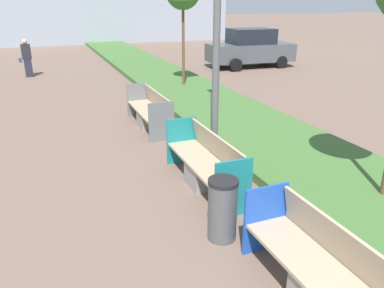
{
  "coord_description": "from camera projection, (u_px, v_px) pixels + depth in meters",
  "views": [
    {
      "loc": [
        -1.53,
        1.18,
        3.11
      ],
      "look_at": [
        0.9,
        7.27,
        0.6
      ],
      "focal_mm": 35.0,
      "sensor_mm": 36.0,
      "label": 1
    }
  ],
  "objects": [
    {
      "name": "bench_teal_frame",
      "position": [
        206.0,
        166.0,
        6.64
      ],
      "size": [
        0.65,
        2.29,
        0.94
      ],
      "color": "gray",
      "rests_on": "ground"
    },
    {
      "name": "parked_car_distant",
      "position": [
        250.0,
        48.0,
        18.53
      ],
      "size": [
        4.31,
        2.03,
        1.86
      ],
      "rotation": [
        0.0,
        0.0,
        -0.07
      ],
      "color": "#474C51",
      "rests_on": "ground"
    },
    {
      "name": "bench_grey_frame",
      "position": [
        150.0,
        113.0,
        9.76
      ],
      "size": [
        0.65,
        2.31,
        0.94
      ],
      "color": "gray",
      "rests_on": "ground"
    },
    {
      "name": "litter_bin",
      "position": [
        222.0,
        209.0,
        5.1
      ],
      "size": [
        0.41,
        0.41,
        0.9
      ],
      "color": "#4C4F51",
      "rests_on": "ground"
    },
    {
      "name": "planter_grass_strip",
      "position": [
        204.0,
        101.0,
        12.1
      ],
      "size": [
        2.8,
        120.0,
        0.18
      ],
      "color": "#426B33",
      "rests_on": "ground"
    },
    {
      "name": "pedestrian_walking",
      "position": [
        27.0,
        58.0,
        16.11
      ],
      "size": [
        0.53,
        0.24,
        1.61
      ],
      "color": "#232633",
      "rests_on": "ground"
    },
    {
      "name": "bench_blue_frame",
      "position": [
        329.0,
        283.0,
        3.87
      ],
      "size": [
        0.65,
        2.4,
        0.94
      ],
      "color": "gray",
      "rests_on": "ground"
    }
  ]
}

